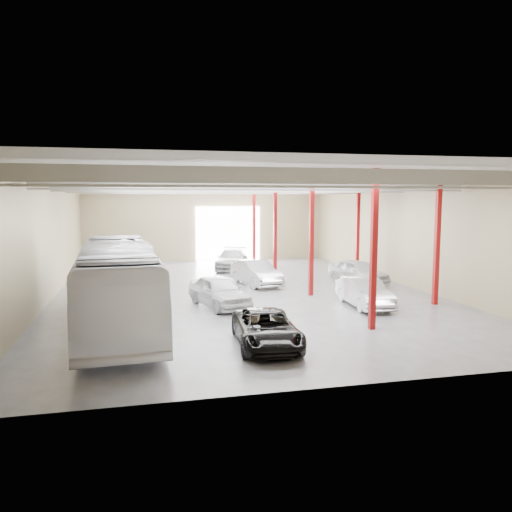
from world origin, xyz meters
name	(u,v)px	position (x,y,z in m)	size (l,w,h in m)	color
depot_shell	(242,211)	(0.13, 0.48, 4.98)	(22.12, 32.12, 7.06)	#49484E
coach_bus	(118,284)	(-7.06, -6.88, 1.91)	(3.21, 13.72, 3.82)	silver
black_sedan	(266,329)	(-1.36, -11.44, 0.69)	(2.30, 4.99, 1.39)	black
car_row_a	(219,291)	(-2.00, -3.88, 0.83)	(1.95, 4.85, 1.65)	silver
car_row_b	(256,273)	(1.44, 2.15, 0.82)	(1.74, 4.98, 1.64)	#B3B3B8
car_row_c	(232,259)	(1.26, 9.96, 0.81)	(2.28, 5.61, 1.63)	gray
car_right_near	(364,292)	(5.50, -5.67, 0.78)	(1.64, 4.71, 1.55)	silver
car_right_far	(358,272)	(8.30, 1.15, 0.82)	(1.93, 4.79, 1.63)	silver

